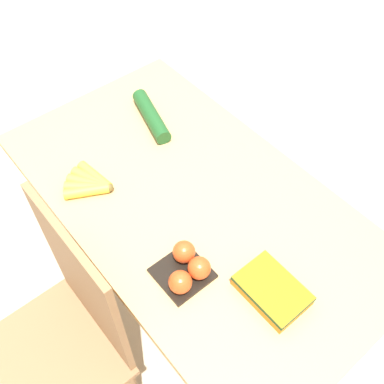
{
  "coord_description": "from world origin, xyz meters",
  "views": [
    {
      "loc": [
        -0.66,
        0.55,
        1.88
      ],
      "look_at": [
        0.0,
        0.0,
        0.78
      ],
      "focal_mm": 42.0,
      "sensor_mm": 36.0,
      "label": 1
    }
  ],
  "objects_px": {
    "chair": "(65,340)",
    "cucumber_near": "(151,116)",
    "banana_bunch": "(90,183)",
    "tomato_pack": "(187,268)",
    "carrot_bag": "(272,290)"
  },
  "relations": [
    {
      "from": "chair",
      "to": "cucumber_near",
      "type": "height_order",
      "value": "chair"
    },
    {
      "from": "chair",
      "to": "cucumber_near",
      "type": "bearing_deg",
      "value": 121.4
    },
    {
      "from": "cucumber_near",
      "to": "banana_bunch",
      "type": "bearing_deg",
      "value": 110.09
    },
    {
      "from": "chair",
      "to": "carrot_bag",
      "type": "bearing_deg",
      "value": 53.86
    },
    {
      "from": "banana_bunch",
      "to": "tomato_pack",
      "type": "distance_m",
      "value": 0.44
    },
    {
      "from": "banana_bunch",
      "to": "cucumber_near",
      "type": "xyz_separation_m",
      "value": [
        0.12,
        -0.33,
        0.01
      ]
    },
    {
      "from": "cucumber_near",
      "to": "tomato_pack",
      "type": "bearing_deg",
      "value": 152.47
    },
    {
      "from": "chair",
      "to": "tomato_pack",
      "type": "height_order",
      "value": "chair"
    },
    {
      "from": "carrot_bag",
      "to": "cucumber_near",
      "type": "bearing_deg",
      "value": -11.56
    },
    {
      "from": "chair",
      "to": "cucumber_near",
      "type": "relative_size",
      "value": 3.91
    },
    {
      "from": "tomato_pack",
      "to": "banana_bunch",
      "type": "bearing_deg",
      "value": 5.1
    },
    {
      "from": "chair",
      "to": "tomato_pack",
      "type": "xyz_separation_m",
      "value": [
        -0.16,
        -0.35,
        0.27
      ]
    },
    {
      "from": "chair",
      "to": "carrot_bag",
      "type": "height_order",
      "value": "chair"
    },
    {
      "from": "chair",
      "to": "cucumber_near",
      "type": "distance_m",
      "value": 0.8
    },
    {
      "from": "tomato_pack",
      "to": "chair",
      "type": "bearing_deg",
      "value": 64.95
    }
  ]
}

